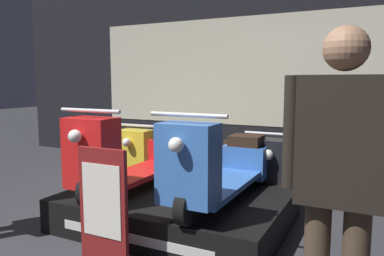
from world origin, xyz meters
The scene contains 9 objects.
shop_wall_back centered at (0.00, 3.76, 1.60)m, with size 8.96×0.09×3.20m.
display_platform centered at (0.37, 1.13, 0.16)m, with size 2.06×1.55×0.32m.
scooter_display_left centered at (-0.09, 1.07, 0.64)m, with size 0.62×1.79×0.85m.
scooter_display_right centered at (0.84, 1.07, 0.64)m, with size 0.62×1.79×0.85m.
scooter_backrow_0 centered at (-0.70, 2.59, 0.32)m, with size 0.62×1.79×0.85m.
scooter_backrow_1 centered at (0.19, 2.59, 0.32)m, with size 0.62×1.79×0.85m.
scooter_backrow_2 centered at (1.09, 2.59, 0.32)m, with size 0.62×1.79×0.85m.
person_right_browsing centered at (1.93, -0.06, 0.97)m, with size 0.57×0.23×1.66m.
price_sign_board centered at (0.30, 0.11, 0.46)m, with size 0.42×0.04×0.91m.
Camera 1 is at (2.08, -1.99, 1.39)m, focal length 35.00 mm.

